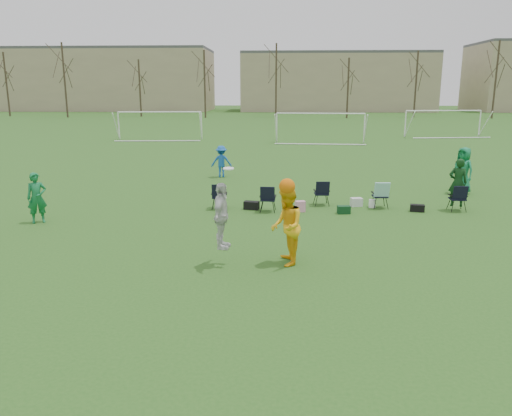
# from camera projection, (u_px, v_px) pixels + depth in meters

# --- Properties ---
(ground) EXTENTS (260.00, 260.00, 0.00)m
(ground) POSITION_uv_depth(u_px,v_px,m) (252.00, 291.00, 11.07)
(ground) COLOR #26551A
(ground) RESTS_ON ground
(fielder_green_near) EXTENTS (0.74, 0.66, 1.70)m
(fielder_green_near) POSITION_uv_depth(u_px,v_px,m) (37.00, 198.00, 16.57)
(fielder_green_near) COLOR #136E3A
(fielder_green_near) RESTS_ON ground
(fielder_blue) EXTENTS (1.08, 0.69, 1.59)m
(fielder_blue) POSITION_uv_depth(u_px,v_px,m) (221.00, 161.00, 25.26)
(fielder_blue) COLOR #1653AB
(fielder_blue) RESTS_ON ground
(fielder_green_far) EXTENTS (1.08, 1.16, 1.99)m
(fielder_green_far) POSITION_uv_depth(u_px,v_px,m) (463.00, 171.00, 21.20)
(fielder_green_far) COLOR #147347
(fielder_green_far) RESTS_ON ground
(center_contest) EXTENTS (2.30, 1.21, 2.51)m
(center_contest) POSITION_uv_depth(u_px,v_px,m) (267.00, 222.00, 12.49)
(center_contest) COLOR silver
(center_contest) RESTS_ON ground
(sideline_setup) EXTENTS (9.46, 1.81, 1.92)m
(sideline_setup) POSITION_uv_depth(u_px,v_px,m) (355.00, 194.00, 18.52)
(sideline_setup) COLOR #0E3413
(sideline_setup) RESTS_ON ground
(goal_left) EXTENTS (7.39, 0.76, 2.46)m
(goal_left) POSITION_uv_depth(u_px,v_px,m) (160.00, 117.00, 44.11)
(goal_left) COLOR white
(goal_left) RESTS_ON ground
(goal_mid) EXTENTS (7.40, 0.63, 2.46)m
(goal_mid) POSITION_uv_depth(u_px,v_px,m) (320.00, 119.00, 41.54)
(goal_mid) COLOR white
(goal_mid) RESTS_ON ground
(goal_right) EXTENTS (7.35, 1.14, 2.46)m
(goal_right) POSITION_uv_depth(u_px,v_px,m) (443.00, 116.00, 46.83)
(goal_right) COLOR white
(goal_right) RESTS_ON ground
(tree_line) EXTENTS (110.28, 3.28, 11.40)m
(tree_line) POSITION_uv_depth(u_px,v_px,m) (278.00, 84.00, 77.75)
(tree_line) COLOR #382B21
(tree_line) RESTS_ON ground
(building_row) EXTENTS (126.00, 16.00, 13.00)m
(building_row) POSITION_uv_depth(u_px,v_px,m) (310.00, 81.00, 102.66)
(building_row) COLOR tan
(building_row) RESTS_ON ground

